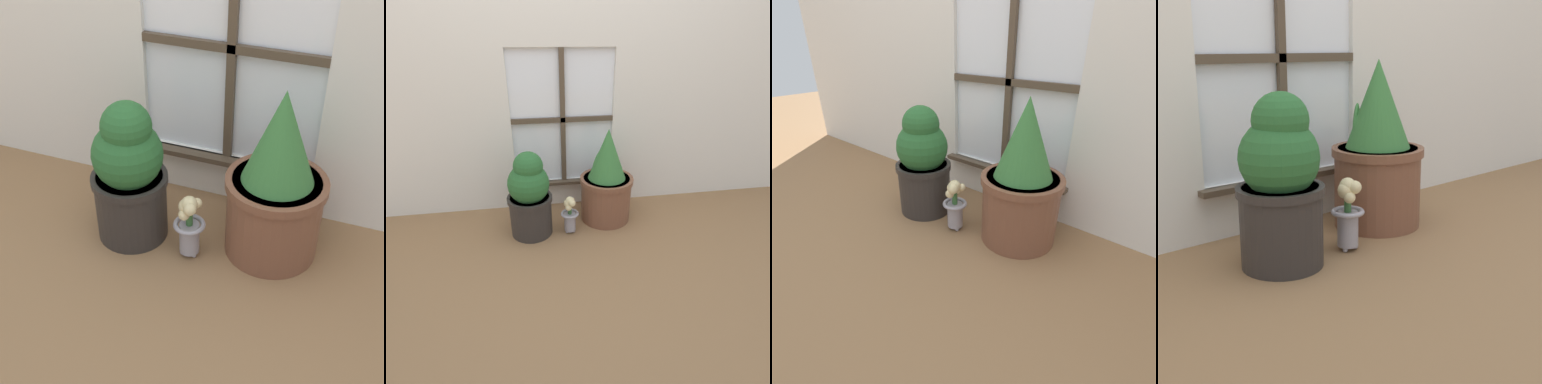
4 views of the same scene
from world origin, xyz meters
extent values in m
plane|color=olive|center=(0.00, 0.00, 0.00)|extent=(10.00, 10.00, 0.00)
cube|color=silver|center=(0.00, 0.59, 0.11)|extent=(0.76, 0.05, 0.22)
cube|color=white|center=(0.00, 0.61, 0.71)|extent=(0.76, 0.02, 0.98)
cube|color=#4C3D2D|center=(0.00, 0.58, 0.71)|extent=(0.04, 0.02, 0.98)
cube|color=#4C3D2D|center=(0.00, 0.58, 0.71)|extent=(0.76, 0.02, 0.04)
cube|color=#4C3D2D|center=(0.00, 0.55, 0.21)|extent=(0.82, 0.06, 0.02)
cylinder|color=#2D2826|center=(-0.28, 0.19, 0.15)|extent=(0.29, 0.29, 0.29)
cylinder|color=#2D2826|center=(-0.28, 0.19, 0.28)|extent=(0.31, 0.31, 0.03)
cylinder|color=#38281E|center=(-0.28, 0.19, 0.29)|extent=(0.27, 0.27, 0.01)
sphere|color=#28602D|center=(-0.28, 0.19, 0.39)|extent=(0.28, 0.28, 0.28)
sphere|color=#28602D|center=(-0.28, 0.18, 0.52)|extent=(0.20, 0.20, 0.20)
ellipsoid|color=#28602D|center=(-0.35, 0.14, 0.38)|extent=(0.12, 0.15, 0.21)
cylinder|color=brown|center=(0.28, 0.30, 0.17)|extent=(0.37, 0.37, 0.34)
cylinder|color=brown|center=(0.28, 0.30, 0.33)|extent=(0.39, 0.39, 0.03)
cylinder|color=#38281E|center=(0.28, 0.30, 0.34)|extent=(0.34, 0.34, 0.01)
cone|color=#387538|center=(0.28, 0.30, 0.53)|extent=(0.27, 0.27, 0.37)
ellipsoid|color=#387538|center=(0.22, 0.36, 0.43)|extent=(0.14, 0.14, 0.21)
sphere|color=#99939E|center=(-0.01, 0.18, 0.01)|extent=(0.02, 0.02, 0.02)
sphere|color=#99939E|center=(-0.04, 0.13, 0.01)|extent=(0.02, 0.02, 0.02)
sphere|color=#99939E|center=(0.01, 0.13, 0.01)|extent=(0.02, 0.02, 0.02)
cylinder|color=#99939E|center=(-0.01, 0.15, 0.09)|extent=(0.08, 0.08, 0.13)
torus|color=#99939E|center=(-0.01, 0.15, 0.15)|extent=(0.13, 0.13, 0.02)
cylinder|color=#386633|center=(-0.01, 0.15, 0.19)|extent=(0.03, 0.03, 0.07)
sphere|color=beige|center=(-0.01, 0.15, 0.25)|extent=(0.06, 0.06, 0.06)
sphere|color=beige|center=(0.01, 0.18, 0.24)|extent=(0.04, 0.04, 0.04)
sphere|color=beige|center=(-0.02, 0.16, 0.23)|extent=(0.05, 0.05, 0.05)
sphere|color=beige|center=(-0.03, 0.15, 0.24)|extent=(0.06, 0.06, 0.06)
sphere|color=beige|center=(-0.02, 0.12, 0.22)|extent=(0.04, 0.04, 0.04)
sphere|color=beige|center=(0.00, 0.12, 0.25)|extent=(0.05, 0.05, 0.05)
camera|label=1|loc=(0.57, -1.34, 1.50)|focal=50.00mm
camera|label=2|loc=(-0.24, -1.64, 1.27)|focal=28.00mm
camera|label=3|loc=(0.89, -0.85, 0.93)|focal=28.00mm
camera|label=4|loc=(-1.26, -1.31, 0.75)|focal=50.00mm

